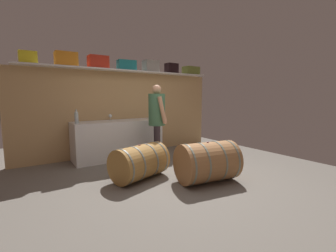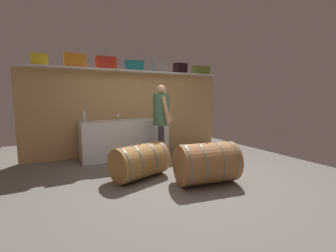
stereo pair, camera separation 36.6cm
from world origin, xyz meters
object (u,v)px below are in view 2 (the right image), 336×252
Objects in this scene: toolcase_black at (180,68)px; winemaker_pouring at (162,115)px; toolcase_red at (106,63)px; wine_barrel_far at (207,163)px; toolcase_teal at (134,66)px; toolcase_yellow at (39,60)px; wine_glass at (118,116)px; wine_bottle_clear at (84,116)px; work_cabinet at (125,138)px; toolcase_olive at (201,71)px; wine_barrel_near at (140,161)px; toolcase_orange at (75,61)px; toolcase_grey at (159,67)px.

winemaker_pouring is (-1.04, -1.02, -1.12)m from toolcase_black.
toolcase_black is (1.91, 0.00, -0.01)m from toolcase_red.
winemaker_pouring is at bearing 103.67° from wine_barrel_far.
toolcase_teal is at bearing -141.24° from winemaker_pouring.
toolcase_red reaches higher than toolcase_black.
toolcase_yellow is 0.73× the size of toolcase_red.
toolcase_black reaches higher than wine_glass.
wine_bottle_clear is (-1.22, -0.31, -1.12)m from toolcase_teal.
work_cabinet is 14.19× the size of wine_glass.
toolcase_olive is at bearing 0.63° from wine_glass.
wine_barrel_near is (0.68, -1.40, -0.68)m from wine_bottle_clear.
toolcase_black is at bearing -0.31° from toolcase_orange.
toolcase_yellow reaches higher than wine_bottle_clear.
toolcase_black is 2.74m from wine_bottle_clear.
wine_barrel_near is at bearing -103.03° from toolcase_teal.
wine_bottle_clear is (-3.12, -0.31, -1.11)m from toolcase_olive.
wine_barrel_far is (2.28, -2.41, -1.76)m from toolcase_yellow.
wine_barrel_near is 1.11m from wine_barrel_far.
toolcase_orange is at bearing -178.88° from toolcase_grey.
toolcase_teal is at bearing -0.31° from toolcase_orange.
toolcase_black is 2.23× the size of wine_glass.
toolcase_black is (0.62, 0.00, -0.01)m from toolcase_grey.
toolcase_red is at bearing 173.34° from wine_glass.
wine_bottle_clear is 2.68m from wine_barrel_far.
toolcase_black is at bearing 8.32° from work_cabinet.
toolcase_orange reaches higher than toolcase_olive.
wine_barrel_far is (1.62, -2.41, -1.79)m from toolcase_orange.
toolcase_olive reaches higher than wine_barrel_near.
toolcase_black is 3.07m from wine_barrel_near.
toolcase_red is (1.30, 0.00, 0.02)m from toolcase_yellow.
toolcase_black is 0.65m from toolcase_olive.
toolcase_olive is at bearing 1.12° from toolcase_grey.
toolcase_olive reaches higher than work_cabinet.
toolcase_teal reaches higher than work_cabinet.
toolcase_yellow is 2.59m from toolcase_grey.
winemaker_pouring is at bearing -34.24° from toolcase_orange.
toolcase_orange is 3.20m from toolcase_olive.
toolcase_red is 1.34× the size of toolcase_black.
winemaker_pouring reaches higher than wine_bottle_clear.
toolcase_black is at bearing 176.20° from toolcase_olive.
toolcase_olive is 2.80m from work_cabinet.
winemaker_pouring is (-1.69, -1.02, -1.10)m from toolcase_olive.
wine_barrel_far reaches higher than wine_barrel_near.
toolcase_grey is 3.02m from wine_barrel_far.
toolcase_red is at bearing -178.88° from toolcase_grey.
toolcase_orange is at bearing 96.52° from wine_barrel_near.
toolcase_orange is at bearing 166.33° from work_cabinet.
wine_bottle_clear is (-0.56, -0.31, -1.14)m from toolcase_red.
wine_glass is (-0.44, -0.03, -1.16)m from toolcase_teal.
toolcase_black is 0.29× the size of wine_barrel_near.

